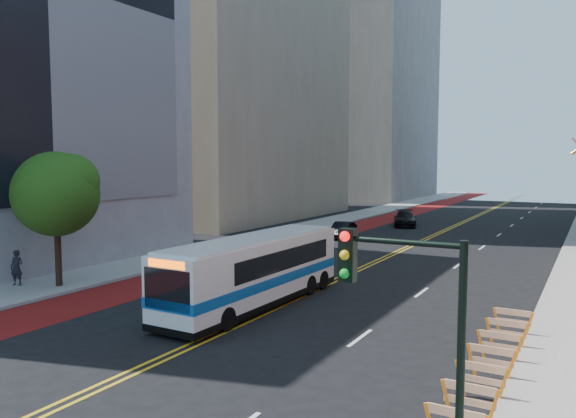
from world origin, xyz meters
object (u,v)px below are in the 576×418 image
(car_b, at_px, (342,230))
(pedestrian, at_px, (17,268))
(street_tree, at_px, (57,191))
(traffic_signal, at_px, (408,321))
(car_c, at_px, (405,219))
(car_a, at_px, (275,241))
(transit_bus, at_px, (256,270))

(car_b, relative_size, pedestrian, 2.22)
(street_tree, height_order, car_b, street_tree)
(traffic_signal, xyz_separation_m, car_c, (-13.70, 43.94, -2.99))
(traffic_signal, height_order, car_a, traffic_signal)
(car_a, xyz_separation_m, car_b, (1.84, 7.87, 0.02))
(car_a, xyz_separation_m, car_c, (3.81, 18.49, 0.09))
(street_tree, xyz_separation_m, car_a, (3.14, 15.89, -4.27))
(street_tree, xyz_separation_m, car_c, (6.95, 34.39, -4.18))
(car_b, distance_m, car_c, 10.80)
(car_b, bearing_deg, transit_bus, -81.65)
(car_a, bearing_deg, car_c, 88.99)
(car_a, height_order, car_b, car_b)
(car_a, height_order, pedestrian, pedestrian)
(transit_bus, relative_size, car_c, 2.22)
(traffic_signal, distance_m, transit_bus, 15.64)
(traffic_signal, relative_size, car_c, 1.01)
(car_b, relative_size, car_c, 0.79)
(car_a, height_order, car_c, car_c)
(transit_bus, distance_m, car_b, 22.45)
(pedestrian, bearing_deg, car_a, 54.17)
(car_c, distance_m, pedestrian, 36.50)
(traffic_signal, xyz_separation_m, car_a, (-17.51, 25.45, -3.08))
(pedestrian, bearing_deg, car_b, 55.33)
(street_tree, xyz_separation_m, transit_bus, (10.31, 1.97, -3.31))
(transit_bus, bearing_deg, street_tree, -167.91)
(transit_bus, relative_size, car_b, 2.82)
(street_tree, height_order, pedestrian, street_tree)
(transit_bus, distance_m, pedestrian, 12.65)
(traffic_signal, distance_m, car_c, 46.13)
(car_a, distance_m, car_b, 8.08)
(traffic_signal, bearing_deg, car_b, 115.20)
(traffic_signal, bearing_deg, car_c, 107.32)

